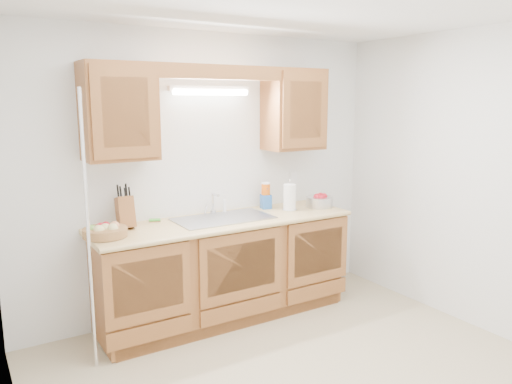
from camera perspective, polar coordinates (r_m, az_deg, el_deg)
room at (r=3.27m, az=6.09°, el=-1.31°), size 3.52×3.50×2.50m
base_cabinets at (r=4.46m, az=-3.65°, el=-8.84°), size 2.20×0.60×0.86m
countertop at (r=4.33m, az=-3.62°, el=-3.38°), size 2.30×0.63×0.04m
upper_cabinet_left at (r=4.03m, az=-15.43°, el=8.83°), size 0.55×0.33×0.75m
upper_cabinet_right at (r=4.77m, az=4.34°, el=9.37°), size 0.55×0.33×0.75m
valance at (r=4.21m, az=-3.86°, el=13.52°), size 2.20×0.05×0.12m
fluorescent_fixture at (r=4.41m, az=-5.24°, el=11.50°), size 0.76×0.08×0.08m
sink at (r=4.36m, az=-3.74°, el=-3.99°), size 0.84×0.46×0.36m
wire_shelf_pole at (r=3.66m, az=-18.61°, el=-4.54°), size 0.03×0.03×2.00m
outlet_plate at (r=5.02m, az=4.30°, el=1.69°), size 0.08×0.01×0.12m
fruit_basket at (r=3.92m, az=-16.88°, el=-4.28°), size 0.35×0.35×0.10m
knife_block at (r=4.14m, az=-14.72°, el=-2.21°), size 0.14×0.22×0.36m
orange_canister at (r=4.71m, az=1.12°, el=-0.41°), size 0.09×0.09×0.25m
soap_bottle at (r=4.72m, az=1.14°, el=-0.70°), size 0.11×0.11×0.20m
sponge at (r=4.32m, az=-11.50°, el=-3.21°), size 0.11×0.09×0.02m
paper_towel at (r=4.65m, az=3.86°, el=-0.63°), size 0.14×0.14×0.29m
apple_bowl at (r=4.84m, az=7.27°, el=-1.02°), size 0.30×0.30×0.13m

